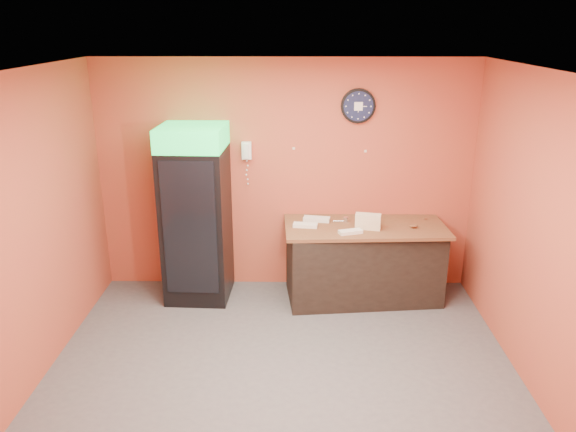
{
  "coord_description": "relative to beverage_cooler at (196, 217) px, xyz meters",
  "views": [
    {
      "loc": [
        0.12,
        -4.55,
        3.17
      ],
      "look_at": [
        0.05,
        0.6,
        1.38
      ],
      "focal_mm": 35.0,
      "sensor_mm": 36.0,
      "label": 1
    }
  ],
  "objects": [
    {
      "name": "floor",
      "position": [
        1.03,
        -1.6,
        -1.02
      ],
      "size": [
        4.5,
        4.5,
        0.0
      ],
      "primitive_type": "plane",
      "color": "#47474C",
      "rests_on": "ground"
    },
    {
      "name": "back_wall",
      "position": [
        1.03,
        0.4,
        0.38
      ],
      "size": [
        4.5,
        0.02,
        2.8
      ],
      "primitive_type": "cube",
      "color": "#B04D31",
      "rests_on": "floor"
    },
    {
      "name": "left_wall",
      "position": [
        -1.22,
        -1.6,
        0.38
      ],
      "size": [
        0.02,
        4.0,
        2.8
      ],
      "primitive_type": "cube",
      "color": "#B04D31",
      "rests_on": "floor"
    },
    {
      "name": "right_wall",
      "position": [
        3.28,
        -1.6,
        0.38
      ],
      "size": [
        0.02,
        4.0,
        2.8
      ],
      "primitive_type": "cube",
      "color": "#B04D31",
      "rests_on": "floor"
    },
    {
      "name": "ceiling",
      "position": [
        1.03,
        -1.6,
        1.78
      ],
      "size": [
        4.5,
        4.0,
        0.02
      ],
      "primitive_type": "cube",
      "color": "white",
      "rests_on": "back_wall"
    },
    {
      "name": "beverage_cooler",
      "position": [
        0.0,
        0.0,
        0.0
      ],
      "size": [
        0.76,
        0.77,
        2.08
      ],
      "rotation": [
        0.0,
        0.0,
        -0.04
      ],
      "color": "black",
      "rests_on": "floor"
    },
    {
      "name": "prep_counter",
      "position": [
        1.97,
        0.0,
        -0.57
      ],
      "size": [
        1.85,
        0.97,
        0.89
      ],
      "primitive_type": "cube",
      "rotation": [
        0.0,
        0.0,
        0.1
      ],
      "color": "black",
      "rests_on": "floor"
    },
    {
      "name": "wall_clock",
      "position": [
        1.88,
        0.37,
        1.24
      ],
      "size": [
        0.4,
        0.06,
        0.4
      ],
      "color": "black",
      "rests_on": "back_wall"
    },
    {
      "name": "wall_phone",
      "position": [
        0.58,
        0.34,
        0.72
      ],
      "size": [
        0.11,
        0.1,
        0.21
      ],
      "color": "white",
      "rests_on": "back_wall"
    },
    {
      "name": "butcher_paper",
      "position": [
        1.97,
        0.0,
        -0.11
      ],
      "size": [
        1.91,
        0.97,
        0.04
      ],
      "primitive_type": "cube",
      "rotation": [
        0.0,
        0.0,
        0.05
      ],
      "color": "brown",
      "rests_on": "prep_counter"
    },
    {
      "name": "sub_roll_stack",
      "position": [
        1.98,
        -0.13,
        0.0
      ],
      "size": [
        0.3,
        0.16,
        0.18
      ],
      "rotation": [
        0.0,
        0.0,
        -0.21
      ],
      "color": "beige",
      "rests_on": "butcher_paper"
    },
    {
      "name": "wrapped_sandwich_left",
      "position": [
        1.27,
        -0.07,
        -0.07
      ],
      "size": [
        0.29,
        0.14,
        0.04
      ],
      "primitive_type": "cube",
      "rotation": [
        0.0,
        0.0,
        -0.13
      ],
      "color": "silver",
      "rests_on": "butcher_paper"
    },
    {
      "name": "wrapped_sandwich_mid",
      "position": [
        1.78,
        -0.27,
        -0.07
      ],
      "size": [
        0.28,
        0.18,
        0.04
      ],
      "primitive_type": "cube",
      "rotation": [
        0.0,
        0.0,
        0.31
      ],
      "color": "silver",
      "rests_on": "butcher_paper"
    },
    {
      "name": "wrapped_sandwich_right",
      "position": [
        1.41,
        0.14,
        -0.07
      ],
      "size": [
        0.33,
        0.18,
        0.04
      ],
      "primitive_type": "cube",
      "rotation": [
        0.0,
        0.0,
        -0.18
      ],
      "color": "silver",
      "rests_on": "butcher_paper"
    },
    {
      "name": "kitchen_tool",
      "position": [
        1.75,
        0.11,
        -0.06
      ],
      "size": [
        0.06,
        0.06,
        0.06
      ],
      "primitive_type": "cylinder",
      "color": "silver",
      "rests_on": "butcher_paper"
    }
  ]
}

